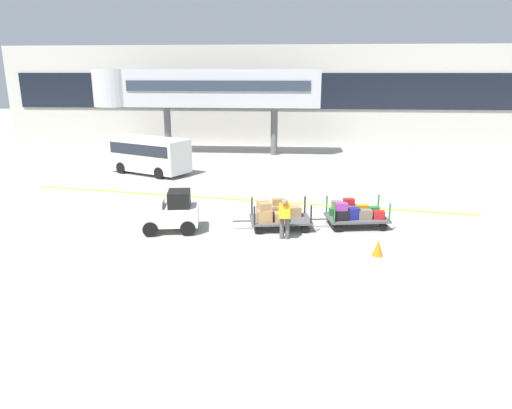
{
  "coord_description": "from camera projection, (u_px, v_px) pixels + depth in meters",
  "views": [
    {
      "loc": [
        0.13,
        -13.84,
        5.86
      ],
      "look_at": [
        -1.33,
        3.4,
        0.93
      ],
      "focal_mm": 32.8,
      "sensor_mm": 36.0,
      "label": 1
    }
  ],
  "objects": [
    {
      "name": "ground_plane",
      "position": [
        289.0,
        262.0,
        14.88
      ],
      "size": [
        120.0,
        120.0,
        0.0
      ],
      "primitive_type": "plane",
      "color": "#9E9B91"
    },
    {
      "name": "apron_lead_line",
      "position": [
        237.0,
        199.0,
        22.2
      ],
      "size": [
        21.26,
        3.49,
        0.01
      ],
      "primitive_type": "cube",
      "rotation": [
        0.0,
        0.0,
        -0.15
      ],
      "color": "yellow",
      "rests_on": "ground_plane"
    },
    {
      "name": "terminal_building",
      "position": [
        295.0,
        95.0,
        38.69
      ],
      "size": [
        48.45,
        2.51,
        7.9
      ],
      "color": "#BCB7AD",
      "rests_on": "ground_plane"
    },
    {
      "name": "jet_bridge",
      "position": [
        196.0,
        89.0,
        33.33
      ],
      "size": [
        16.32,
        3.0,
        6.01
      ],
      "color": "#B7B7BC",
      "rests_on": "ground_plane"
    },
    {
      "name": "baggage_tug",
      "position": [
        171.0,
        212.0,
        17.58
      ],
      "size": [
        2.25,
        1.52,
        1.58
      ],
      "color": "white",
      "rests_on": "ground_plane"
    },
    {
      "name": "baggage_cart_lead",
      "position": [
        277.0,
        214.0,
        17.98
      ],
      "size": [
        3.08,
        1.76,
        1.13
      ],
      "color": "#4C4C4F",
      "rests_on": "ground_plane"
    },
    {
      "name": "baggage_cart_middle",
      "position": [
        354.0,
        214.0,
        18.18
      ],
      "size": [
        3.08,
        1.76,
        1.1
      ],
      "color": "#4C4C4F",
      "rests_on": "ground_plane"
    },
    {
      "name": "baggage_handler",
      "position": [
        285.0,
        217.0,
        16.69
      ],
      "size": [
        0.41,
        0.45,
        1.56
      ],
      "color": "#4C4C4C",
      "rests_on": "ground_plane"
    },
    {
      "name": "shuttle_van",
      "position": [
        150.0,
        153.0,
        27.56
      ],
      "size": [
        5.15,
        3.79,
        2.1
      ],
      "color": "white",
      "rests_on": "ground_plane"
    },
    {
      "name": "safety_cone_near",
      "position": [
        378.0,
        248.0,
        15.36
      ],
      "size": [
        0.36,
        0.36,
        0.55
      ],
      "primitive_type": "cone",
      "color": "orange",
      "rests_on": "ground_plane"
    }
  ]
}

